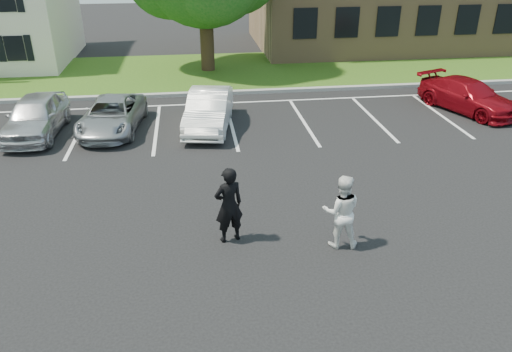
{
  "coord_description": "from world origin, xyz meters",
  "views": [
    {
      "loc": [
        -1.46,
        -9.8,
        6.61
      ],
      "look_at": [
        0.0,
        1.0,
        1.25
      ],
      "focal_mm": 35.0,
      "sensor_mm": 36.0,
      "label": 1
    }
  ],
  "objects_px": {
    "man_black_suit": "(229,205)",
    "car_white_sedan": "(209,110)",
    "car_silver_west": "(36,116)",
    "car_silver_minivan": "(112,115)",
    "man_white_shirt": "(341,212)",
    "car_red_compact": "(468,96)"
  },
  "relations": [
    {
      "from": "car_silver_minivan",
      "to": "car_silver_west",
      "type": "bearing_deg",
      "value": -171.32
    },
    {
      "from": "car_white_sedan",
      "to": "car_red_compact",
      "type": "xyz_separation_m",
      "value": [
        10.5,
        0.55,
        -0.06
      ]
    },
    {
      "from": "car_silver_west",
      "to": "man_black_suit",
      "type": "bearing_deg",
      "value": -49.21
    },
    {
      "from": "man_white_shirt",
      "to": "car_red_compact",
      "type": "bearing_deg",
      "value": -122.72
    },
    {
      "from": "car_silver_minivan",
      "to": "car_white_sedan",
      "type": "xyz_separation_m",
      "value": [
        3.52,
        -0.21,
        0.11
      ]
    },
    {
      "from": "man_black_suit",
      "to": "car_white_sedan",
      "type": "xyz_separation_m",
      "value": [
        -0.09,
        7.65,
        -0.26
      ]
    },
    {
      "from": "car_white_sedan",
      "to": "car_red_compact",
      "type": "relative_size",
      "value": 0.96
    },
    {
      "from": "car_white_sedan",
      "to": "man_white_shirt",
      "type": "bearing_deg",
      "value": -62.62
    },
    {
      "from": "car_silver_west",
      "to": "car_red_compact",
      "type": "relative_size",
      "value": 0.95
    },
    {
      "from": "car_silver_minivan",
      "to": "man_white_shirt",
      "type": "bearing_deg",
      "value": -47.11
    },
    {
      "from": "man_white_shirt",
      "to": "car_silver_minivan",
      "type": "bearing_deg",
      "value": -44.57
    },
    {
      "from": "man_white_shirt",
      "to": "car_red_compact",
      "type": "relative_size",
      "value": 0.41
    },
    {
      "from": "man_white_shirt",
      "to": "car_silver_west",
      "type": "distance_m",
      "value": 12.08
    },
    {
      "from": "car_silver_minivan",
      "to": "car_white_sedan",
      "type": "relative_size",
      "value": 1.0
    },
    {
      "from": "man_white_shirt",
      "to": "car_silver_minivan",
      "type": "xyz_separation_m",
      "value": [
        -6.13,
        8.4,
        -0.31
      ]
    },
    {
      "from": "car_white_sedan",
      "to": "car_red_compact",
      "type": "distance_m",
      "value": 10.51
    },
    {
      "from": "car_silver_west",
      "to": "car_silver_minivan",
      "type": "xyz_separation_m",
      "value": [
        2.63,
        0.09,
        -0.12
      ]
    },
    {
      "from": "car_silver_minivan",
      "to": "car_red_compact",
      "type": "distance_m",
      "value": 14.02
    },
    {
      "from": "man_black_suit",
      "to": "car_red_compact",
      "type": "relative_size",
      "value": 0.44
    },
    {
      "from": "man_white_shirt",
      "to": "car_silver_west",
      "type": "relative_size",
      "value": 0.43
    },
    {
      "from": "car_silver_west",
      "to": "car_red_compact",
      "type": "height_order",
      "value": "car_silver_west"
    },
    {
      "from": "man_black_suit",
      "to": "car_red_compact",
      "type": "height_order",
      "value": "man_black_suit"
    }
  ]
}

